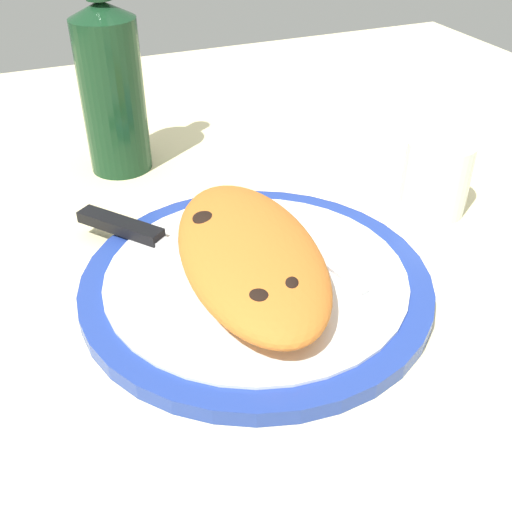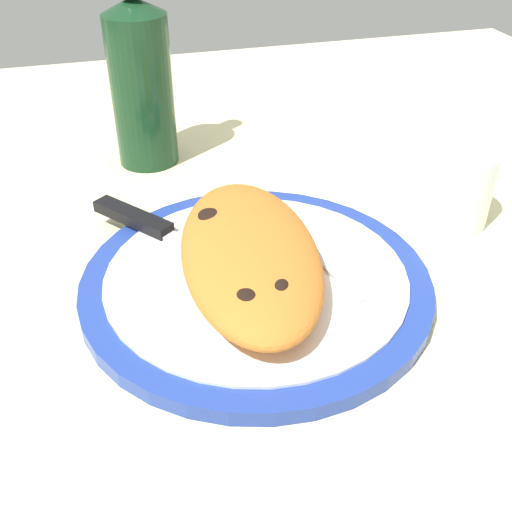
# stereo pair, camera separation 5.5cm
# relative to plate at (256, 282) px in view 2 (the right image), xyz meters

# --- Properties ---
(ground_plane) EXTENTS (1.50, 1.50, 0.03)m
(ground_plane) POSITION_rel_plate_xyz_m (0.00, 0.00, -0.02)
(ground_plane) COLOR beige
(plate) EXTENTS (0.33, 0.33, 0.02)m
(plate) POSITION_rel_plate_xyz_m (0.00, 0.00, 0.00)
(plate) COLOR #233D99
(plate) RESTS_ON ground_plane
(calzone) EXTENTS (0.27, 0.15, 0.05)m
(calzone) POSITION_rel_plate_xyz_m (-0.00, 0.01, 0.03)
(calzone) COLOR orange
(calzone) RESTS_ON plate
(fork) EXTENTS (0.18, 0.05, 0.00)m
(fork) POSITION_rel_plate_xyz_m (0.03, -0.06, 0.01)
(fork) COLOR silver
(fork) RESTS_ON plate
(knife) EXTENTS (0.19, 0.16, 0.01)m
(knife) POSITION_rel_plate_xyz_m (0.10, 0.08, 0.01)
(knife) COLOR silver
(knife) RESTS_ON plate
(water_glass) EXTENTS (0.07, 0.07, 0.08)m
(water_glass) POSITION_rel_plate_xyz_m (0.06, -0.24, 0.03)
(water_glass) COLOR silver
(water_glass) RESTS_ON ground_plane
(wine_bottle) EXTENTS (0.08, 0.08, 0.27)m
(wine_bottle) POSITION_rel_plate_xyz_m (0.30, 0.06, 0.10)
(wine_bottle) COLOR #14381E
(wine_bottle) RESTS_ON ground_plane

